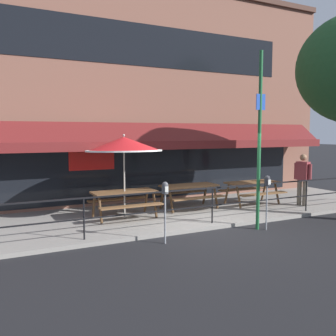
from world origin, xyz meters
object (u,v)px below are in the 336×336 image
(picnic_table_left, at_px, (124,197))
(pedestrian_walking, at_px, (303,177))
(parking_meter_far, at_px, (267,186))
(patio_umbrella_left, at_px, (124,145))
(picnic_table_centre, at_px, (189,190))
(parking_meter_near, at_px, (165,194))
(picnic_table_right, at_px, (252,186))
(street_sign_pole, at_px, (259,139))

(picnic_table_left, height_order, pedestrian_walking, pedestrian_walking)
(parking_meter_far, bearing_deg, pedestrian_walking, 28.62)
(patio_umbrella_left, bearing_deg, picnic_table_centre, 7.39)
(pedestrian_walking, relative_size, parking_meter_near, 1.20)
(parking_meter_near, bearing_deg, picnic_table_centre, 51.27)
(picnic_table_left, height_order, parking_meter_far, parking_meter_far)
(picnic_table_centre, xyz_separation_m, parking_meter_far, (0.69, -2.82, 0.44))
(patio_umbrella_left, relative_size, parking_meter_far, 1.67)
(picnic_table_right, bearing_deg, picnic_table_centre, 172.25)
(picnic_table_left, distance_m, picnic_table_centre, 2.29)
(picnic_table_right, distance_m, parking_meter_near, 5.10)
(pedestrian_walking, bearing_deg, parking_meter_far, -151.38)
(picnic_table_left, height_order, patio_umbrella_left, patio_umbrella_left)
(patio_umbrella_left, xyz_separation_m, pedestrian_walking, (5.89, -0.93, -1.12))
(picnic_table_centre, height_order, pedestrian_walking, pedestrian_walking)
(parking_meter_far, bearing_deg, picnic_table_centre, 103.74)
(parking_meter_far, bearing_deg, picnic_table_right, 57.81)
(parking_meter_near, bearing_deg, patio_umbrella_left, 91.93)
(pedestrian_walking, relative_size, street_sign_pole, 0.37)
(pedestrian_walking, height_order, parking_meter_near, pedestrian_walking)
(picnic_table_centre, relative_size, picnic_table_right, 1.00)
(picnic_table_right, relative_size, street_sign_pole, 0.39)
(street_sign_pole, bearing_deg, patio_umbrella_left, 139.63)
(picnic_table_right, height_order, patio_umbrella_left, patio_umbrella_left)
(pedestrian_walking, xyz_separation_m, parking_meter_far, (-2.93, -1.60, 0.09))
(picnic_table_right, bearing_deg, picnic_table_left, 179.76)
(parking_meter_far, distance_m, street_sign_pole, 1.21)
(patio_umbrella_left, relative_size, street_sign_pole, 0.52)
(parking_meter_far, xyz_separation_m, street_sign_pole, (-0.16, 0.15, 1.19))
(picnic_table_left, bearing_deg, picnic_table_centre, 7.28)
(parking_meter_near, bearing_deg, pedestrian_walking, 14.53)
(picnic_table_right, bearing_deg, pedestrian_walking, -34.27)
(picnic_table_centre, height_order, parking_meter_near, parking_meter_near)
(patio_umbrella_left, height_order, parking_meter_far, patio_umbrella_left)
(picnic_table_right, bearing_deg, parking_meter_far, -122.19)
(parking_meter_near, bearing_deg, parking_meter_far, -1.82)
(picnic_table_centre, xyz_separation_m, patio_umbrella_left, (-2.27, -0.29, 1.47))
(picnic_table_centre, bearing_deg, parking_meter_near, -128.73)
(picnic_table_left, distance_m, picnic_table_right, 4.55)
(picnic_table_left, xyz_separation_m, picnic_table_centre, (2.27, 0.29, 0.00))
(patio_umbrella_left, distance_m, street_sign_pole, 3.68)
(patio_umbrella_left, distance_m, parking_meter_near, 2.65)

